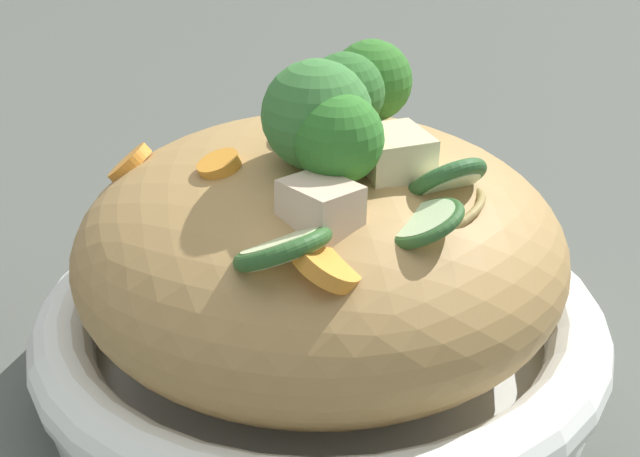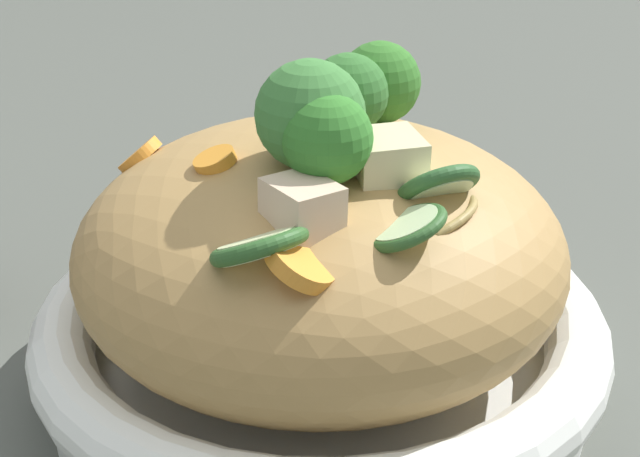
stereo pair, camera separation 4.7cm
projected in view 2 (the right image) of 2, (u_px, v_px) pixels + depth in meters
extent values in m
plane|color=#4C5049|center=(320.00, 379.00, 0.51)|extent=(3.00, 3.00, 0.00)
cylinder|color=white|center=(320.00, 365.00, 0.50)|extent=(0.28, 0.28, 0.02)
torus|color=white|center=(320.00, 323.00, 0.49)|extent=(0.30, 0.30, 0.03)
ellipsoid|color=#B0874D|center=(320.00, 250.00, 0.47)|extent=(0.25, 0.25, 0.12)
torus|color=tan|center=(408.00, 223.00, 0.42)|extent=(0.09, 0.09, 0.03)
torus|color=#B5864A|center=(348.00, 213.00, 0.42)|extent=(0.09, 0.08, 0.02)
cone|color=#8DB476|center=(378.00, 126.00, 0.48)|extent=(0.03, 0.03, 0.02)
sphere|color=#357429|center=(380.00, 83.00, 0.47)|extent=(0.05, 0.05, 0.04)
cone|color=#96B269|center=(348.00, 132.00, 0.46)|extent=(0.02, 0.02, 0.01)
sphere|color=#336D2E|center=(348.00, 94.00, 0.45)|extent=(0.04, 0.04, 0.04)
cone|color=#90AD77|center=(327.00, 184.00, 0.41)|extent=(0.03, 0.03, 0.01)
sphere|color=#33782A|center=(327.00, 139.00, 0.40)|extent=(0.05, 0.05, 0.04)
cone|color=#94AF6D|center=(310.00, 165.00, 0.42)|extent=(0.03, 0.03, 0.01)
sphere|color=#3E7D39|center=(310.00, 115.00, 0.41)|extent=(0.06, 0.06, 0.05)
cylinder|color=orange|center=(140.00, 156.00, 0.49)|extent=(0.03, 0.03, 0.02)
cylinder|color=orange|center=(215.00, 160.00, 0.43)|extent=(0.02, 0.02, 0.01)
cylinder|color=orange|center=(300.00, 263.00, 0.37)|extent=(0.04, 0.04, 0.02)
cylinder|color=beige|center=(260.00, 246.00, 0.38)|extent=(0.04, 0.04, 0.02)
torus|color=#2D5A26|center=(260.00, 246.00, 0.38)|extent=(0.05, 0.05, 0.03)
cylinder|color=beige|center=(417.00, 225.00, 0.39)|extent=(0.04, 0.04, 0.02)
torus|color=#2E5A28|center=(417.00, 225.00, 0.39)|extent=(0.05, 0.05, 0.02)
cylinder|color=beige|center=(438.00, 187.00, 0.41)|extent=(0.03, 0.03, 0.03)
torus|color=#2D5C2C|center=(438.00, 187.00, 0.41)|extent=(0.04, 0.03, 0.03)
cube|color=beige|center=(302.00, 207.00, 0.39)|extent=(0.03, 0.03, 0.02)
cube|color=beige|center=(386.00, 160.00, 0.42)|extent=(0.04, 0.04, 0.02)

